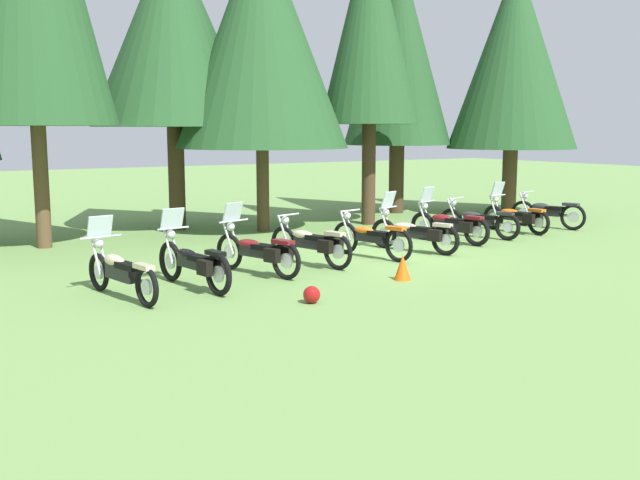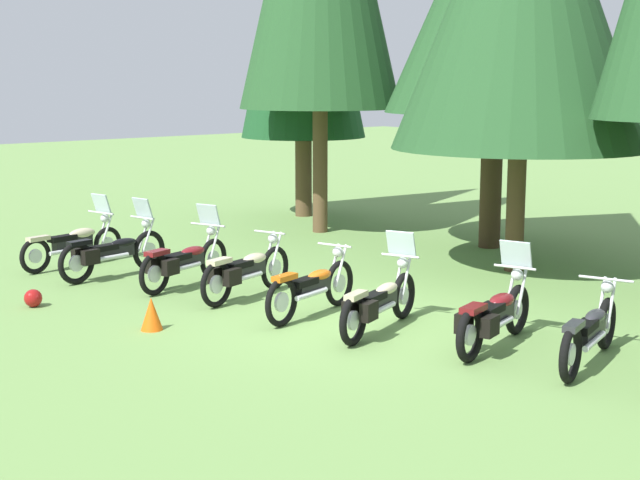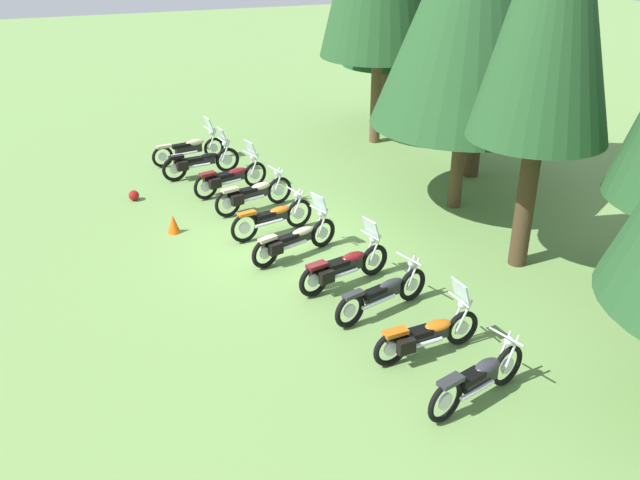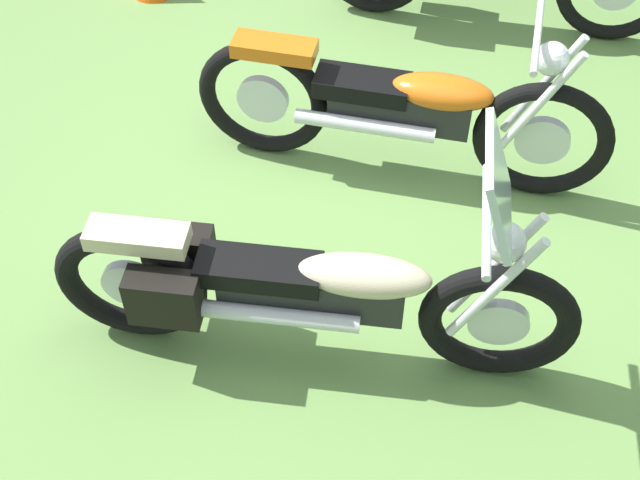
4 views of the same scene
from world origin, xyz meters
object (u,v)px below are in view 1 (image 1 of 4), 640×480
Objects in this scene: motorcycle_4 at (371,238)px; motorcycle_8 at (517,216)px; motorcycle_1 at (194,262)px; pine_tree_5 at (398,50)px; dropped_helmet at (312,295)px; motorcycle_0 at (120,271)px; motorcycle_6 at (450,224)px; motorcycle_3 at (311,243)px; pine_tree_3 at (261,35)px; motorcycle_5 at (415,232)px; motorcycle_9 at (547,212)px; pine_tree_2 at (172,30)px; pine_tree_4 at (370,22)px; pine_tree_6 at (514,55)px; motorcycle_7 at (478,221)px; traffic_cone at (403,267)px; motorcycle_2 at (258,251)px.

motorcycle_8 is (5.74, 1.22, -0.00)m from motorcycle_4.
pine_tree_5 is at bearing -62.58° from motorcycle_1.
dropped_helmet is (-3.30, -3.02, -0.31)m from motorcycle_4.
pine_tree_5 is 14.37m from dropped_helmet.
motorcycle_0 is 1.04× the size of motorcycle_6.
pine_tree_5 is (11.67, 7.82, 4.91)m from motorcycle_0.
motorcycle_4 is 7.74× the size of dropped_helmet.
pine_tree_3 reaches higher than motorcycle_3.
motorcycle_4 is 0.27× the size of pine_tree_3.
motorcycle_5 is 5.60m from dropped_helmet.
motorcycle_8 is 7.69× the size of dropped_helmet.
motorcycle_9 is at bearing -93.42° from motorcycle_4.
motorcycle_3 is at bearing 93.57° from motorcycle_8.
motorcycle_3 is 7.83× the size of dropped_helmet.
motorcycle_4 is 8.57m from pine_tree_2.
pine_tree_4 is (-3.89, 3.35, 5.39)m from motorcycle_9.
motorcycle_9 is 11.67m from pine_tree_2.
motorcycle_7 is at bearing -143.03° from pine_tree_6.
motorcycle_0 is 0.29× the size of pine_tree_2.
motorcycle_0 is 3.25m from dropped_helmet.
motorcycle_6 is 4.67× the size of traffic_cone.
motorcycle_2 is at bearing -79.79° from motorcycle_1.
motorcycle_0 is 1.06× the size of motorcycle_8.
pine_tree_3 is 3.42m from pine_tree_4.
motorcycle_1 is 1.06× the size of motorcycle_3.
motorcycle_0 is at bearing 84.07° from motorcycle_1.
pine_tree_4 is at bearing -141.80° from pine_tree_5.
motorcycle_8 reaches higher than motorcycle_4.
motorcycle_6 is at bearing -90.66° from motorcycle_4.
traffic_cone is at bearing 96.22° from motorcycle_9.
pine_tree_6 is at bearing -77.28° from motorcycle_4.
pine_tree_3 is at bearing 19.04° from motorcycle_6.
pine_tree_6 is (10.43, 4.70, 4.71)m from motorcycle_3.
motorcycle_8 is 9.98m from dropped_helmet.
pine_tree_6 is (5.58, -0.19, -0.68)m from pine_tree_4.
motorcycle_5 is (4.30, 0.53, -0.02)m from motorcycle_2.
motorcycle_4 is at bearing -88.96° from pine_tree_3.
motorcycle_2 is at bearing -97.96° from pine_tree_2.
dropped_helmet is (-0.33, -2.61, -0.33)m from motorcycle_2.
motorcycle_6 reaches higher than motorcycle_0.
motorcycle_7 is at bearing 33.61° from traffic_cone.
motorcycle_6 is at bearing -115.58° from pine_tree_5.
motorcycle_4 is 0.26× the size of pine_tree_5.
motorcycle_3 is 0.99× the size of motorcycle_5.
motorcycle_1 is 7.61m from motorcycle_6.
motorcycle_2 reaches higher than traffic_cone.
motorcycle_1 is 11.06m from pine_tree_4.
motorcycle_2 is 7.30m from motorcycle_7.
motorcycle_7 is 0.26× the size of pine_tree_4.
motorcycle_1 is 1.06× the size of motorcycle_2.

